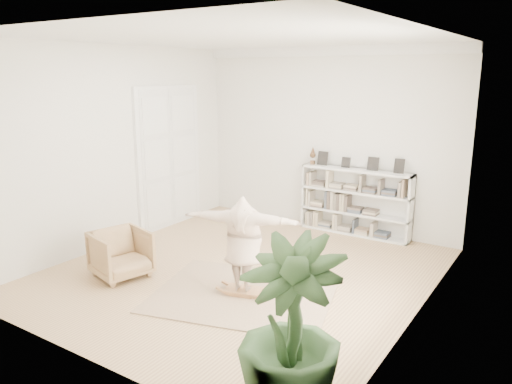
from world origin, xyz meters
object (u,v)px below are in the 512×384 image
(rocker_board, at_px, (243,290))
(person, at_px, (243,241))
(houseplant, at_px, (290,330))
(armchair, at_px, (121,254))
(bookshelf, at_px, (355,202))

(rocker_board, distance_m, person, 0.75)
(person, xyz_separation_m, houseplant, (1.80, -1.86, 0.04))
(armchair, height_order, rocker_board, armchair)
(bookshelf, relative_size, houseplant, 1.28)
(houseplant, bearing_deg, bookshelf, 106.17)
(rocker_board, relative_size, person, 0.34)
(bookshelf, relative_size, person, 1.30)
(bookshelf, xyz_separation_m, armchair, (-2.22, -3.99, -0.27))
(armchair, relative_size, houseplant, 0.47)
(bookshelf, xyz_separation_m, houseplant, (1.56, -5.37, 0.22))
(houseplant, bearing_deg, armchair, 159.92)
(person, distance_m, houseplant, 2.59)
(houseplant, bearing_deg, person, 134.05)
(armchair, bearing_deg, person, -61.13)
(person, relative_size, houseplant, 0.98)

